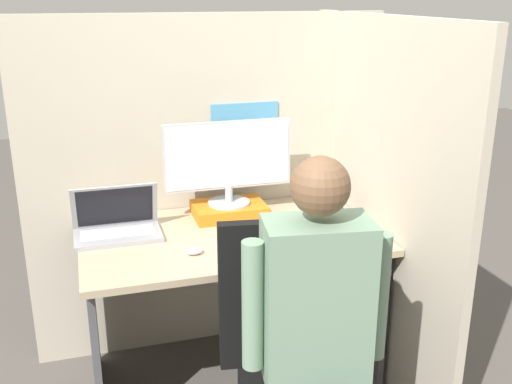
% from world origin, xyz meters
% --- Properties ---
extents(cubicle_panel_back, '(1.81, 0.05, 1.69)m').
position_xyz_m(cubicle_panel_back, '(0.00, 0.80, 0.85)').
color(cubicle_panel_back, '#B7AD99').
rests_on(cubicle_panel_back, ground).
extents(cubicle_panel_right, '(0.04, 1.43, 1.69)m').
position_xyz_m(cubicle_panel_right, '(0.68, 0.31, 0.85)').
color(cubicle_panel_right, '#B7AD99').
rests_on(cubicle_panel_right, ground).
extents(desk, '(1.31, 0.77, 0.76)m').
position_xyz_m(desk, '(0.00, 0.39, 0.56)').
color(desk, tan).
rests_on(desk, ground).
extents(paper_box, '(0.34, 0.24, 0.06)m').
position_xyz_m(paper_box, '(0.05, 0.60, 0.79)').
color(paper_box, orange).
rests_on(paper_box, desk).
extents(monitor, '(0.61, 0.20, 0.40)m').
position_xyz_m(monitor, '(0.05, 0.61, 1.04)').
color(monitor, '#B2B2B7').
rests_on(monitor, paper_box).
extents(laptop, '(0.37, 0.22, 0.23)m').
position_xyz_m(laptop, '(-0.48, 0.50, 0.80)').
color(laptop, '#99999E').
rests_on(laptop, desk).
extents(mouse, '(0.07, 0.05, 0.03)m').
position_xyz_m(mouse, '(-0.19, 0.21, 0.77)').
color(mouse, silver).
rests_on(mouse, desk).
extents(stapler, '(0.04, 0.16, 0.05)m').
position_xyz_m(stapler, '(0.54, 0.43, 0.79)').
color(stapler, '#2D2D33').
rests_on(stapler, desk).
extents(carrot_toy, '(0.05, 0.15, 0.05)m').
position_xyz_m(carrot_toy, '(0.25, 0.18, 0.78)').
color(carrot_toy, orange).
rests_on(carrot_toy, desk).
extents(office_chair, '(0.54, 0.59, 1.03)m').
position_xyz_m(office_chair, '(0.06, -0.33, 0.52)').
color(office_chair, black).
rests_on(office_chair, ground).
extents(person, '(0.48, 0.49, 1.32)m').
position_xyz_m(person, '(0.08, -0.50, 0.76)').
color(person, '#282D4C').
rests_on(person, ground).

